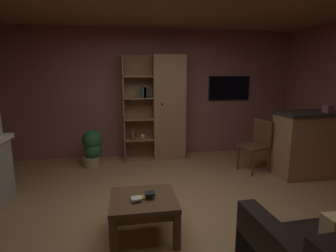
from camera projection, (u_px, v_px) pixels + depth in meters
name	position (u px, v px, depth m)	size (l,w,h in m)	color
floor	(173.00, 217.00, 3.18)	(6.19, 5.20, 0.02)	#A37A4C
wall_back	(151.00, 94.00, 5.47)	(6.31, 0.06, 2.63)	#8E544C
window_pane_back	(140.00, 97.00, 5.42)	(0.58, 0.01, 0.79)	white
bookshelf_cabinet	(165.00, 108.00, 5.30)	(1.23, 0.41, 2.09)	#997047
kitchen_bar_counter	(316.00, 144.00, 4.43)	(1.40, 0.62, 1.10)	#997047
tissue_box	(328.00, 109.00, 4.24)	(0.12, 0.12, 0.11)	#995972
coffee_table	(143.00, 205.00, 2.74)	(0.69, 0.62, 0.43)	brown
table_book_0	(139.00, 198.00, 2.70)	(0.13, 0.08, 0.02)	gold
table_book_1	(136.00, 199.00, 2.64)	(0.10, 0.09, 0.02)	beige
table_book_2	(150.00, 193.00, 2.70)	(0.10, 0.10, 0.02)	black
dining_chair	(257.00, 142.00, 4.62)	(0.53, 0.53, 0.92)	brown
potted_floor_plant	(92.00, 147.00, 4.91)	(0.38, 0.38, 0.69)	#9E896B
wall_mounted_tv	(229.00, 88.00, 5.66)	(0.90, 0.06, 0.51)	black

